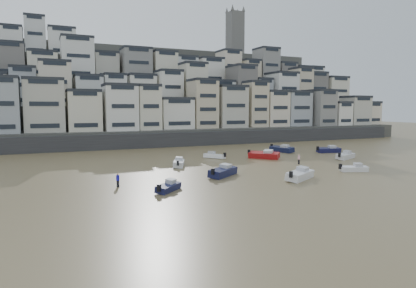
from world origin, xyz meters
name	(u,v)px	position (x,y,z in m)	size (l,w,h in m)	color
ground	(335,226)	(0.00, 0.00, 0.00)	(400.00, 400.00, 0.00)	brown
harbor_wall	(180,139)	(10.00, 65.00, 1.75)	(140.00, 3.00, 3.50)	#38383A
hillside	(154,98)	(14.73, 104.84, 13.01)	(141.04, 66.00, 50.00)	#4C4C47
boat_a	(300,173)	(9.92, 17.24, 0.84)	(6.19, 2.03, 1.69)	silver
boat_b	(354,168)	(21.43, 19.02, 0.61)	(4.47, 1.46, 1.22)	silver
boat_c	(223,170)	(1.55, 23.75, 0.86)	(6.28, 2.06, 1.71)	#12163A
boat_d	(346,155)	(30.65, 30.13, 0.78)	(5.69, 1.86, 1.55)	silver
boat_e	(264,154)	(16.76, 36.83, 0.86)	(6.32, 2.07, 1.72)	maroon
boat_f	(179,162)	(-1.17, 34.66, 0.75)	(5.52, 1.81, 1.50)	silver
boat_g	(329,149)	(34.81, 39.21, 0.77)	(5.67, 1.86, 1.55)	#141640
boat_h	(215,155)	(8.43, 41.19, 0.64)	(4.66, 1.53, 1.27)	white
boat_i	(282,148)	(26.13, 44.28, 0.86)	(6.34, 2.08, 1.73)	#12183A
boat_j	(168,186)	(-8.50, 17.79, 0.62)	(4.52, 1.48, 1.23)	#13173E
person_blue	(118,180)	(-13.42, 22.44, 0.87)	(0.44, 0.44, 1.74)	#1A16A9
person_pink	(299,159)	(18.44, 28.44, 0.87)	(0.44, 0.44, 1.74)	#F8AFBE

